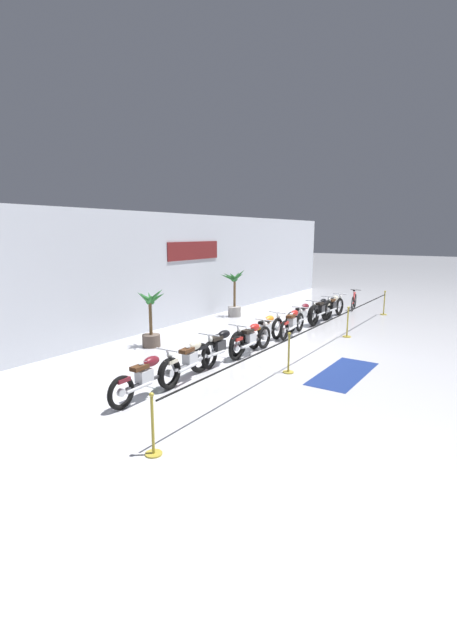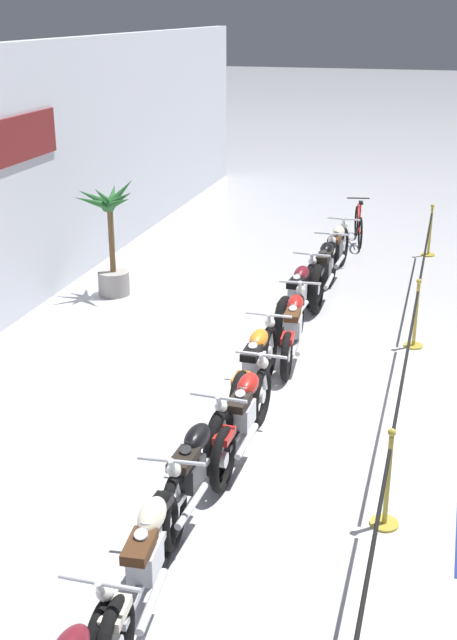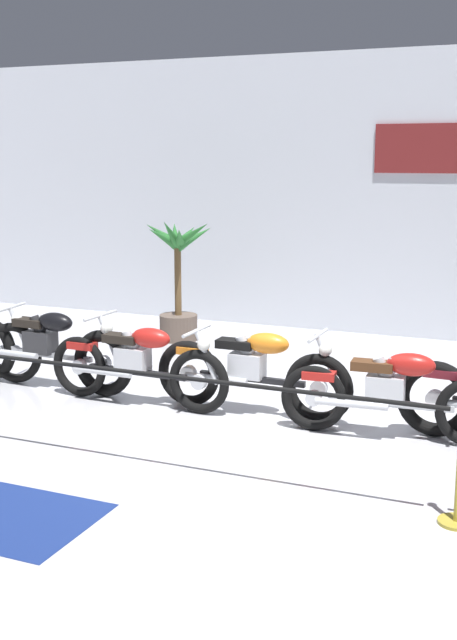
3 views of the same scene
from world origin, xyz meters
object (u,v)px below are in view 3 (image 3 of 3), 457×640
motorcycle_orange_4 (252,371)px  motorcycle_red_5 (392,393)px  stanchion_far_left (26,371)px  potted_palm_right_of_row (178,283)px  motorcycle_red_3 (138,364)px  motorcycle_black_2 (45,349)px

motorcycle_orange_4 → motorcycle_red_5: size_ratio=1.02×
motorcycle_red_5 → stanchion_far_left: 3.43m
potted_palm_right_of_row → stanchion_far_left: size_ratio=0.13×
motorcycle_orange_4 → potted_palm_right_of_row: size_ratio=1.19×
motorcycle_red_3 → motorcycle_black_2: bearing=172.6°
motorcycle_orange_4 → stanchion_far_left: size_ratio=0.15×
motorcycle_orange_4 → stanchion_far_left: 2.39m
motorcycle_red_3 → motorcycle_orange_4: size_ratio=1.00×
motorcycle_black_2 → potted_palm_right_of_row: size_ratio=1.31×
motorcycle_orange_4 → stanchion_far_left: stanchion_far_left is taller
stanchion_far_left → motorcycle_red_3: bearing=82.3°
motorcycle_red_3 → stanchion_far_left: size_ratio=0.15×
motorcycle_orange_4 → stanchion_far_left: (-1.49, -1.84, 0.30)m
stanchion_far_left → motorcycle_red_5: bearing=28.8°
motorcycle_red_3 → potted_palm_right_of_row: potted_palm_right_of_row is taller
motorcycle_red_3 → stanchion_far_left: 1.70m
motorcycle_black_2 → potted_palm_right_of_row: potted_palm_right_of_row is taller
motorcycle_red_5 → stanchion_far_left: size_ratio=0.15×
motorcycle_red_5 → stanchion_far_left: (-3.00, -1.65, 0.31)m
potted_palm_right_of_row → stanchion_far_left: 4.74m
motorcycle_black_2 → motorcycle_red_3: bearing=-7.4°
motorcycle_black_2 → motorcycle_red_5: motorcycle_black_2 is taller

